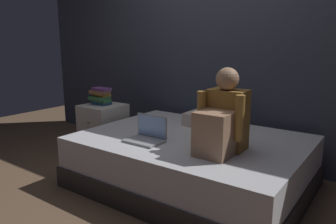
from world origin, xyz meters
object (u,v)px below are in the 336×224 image
object	(u,v)px
person_sitting	(222,120)
pillow	(214,120)
book_stack	(101,96)
nightstand	(104,130)
laptop	(147,135)
bed	(192,161)

from	to	relation	value
person_sitting	pillow	world-z (taller)	person_sitting
person_sitting	book_stack	bearing A→B (deg)	168.91
pillow	person_sitting	bearing A→B (deg)	-58.11
nightstand	pillow	xyz separation A→B (m)	(1.29, 0.32, 0.24)
nightstand	book_stack	world-z (taller)	book_stack
laptop	pillow	bearing A→B (deg)	73.06
bed	nightstand	world-z (taller)	nightstand
nightstand	person_sitting	xyz separation A→B (m)	(1.69, -0.33, 0.42)
laptop	nightstand	bearing A→B (deg)	156.08
laptop	book_stack	xyz separation A→B (m)	(-1.08, 0.47, 0.17)
bed	book_stack	world-z (taller)	book_stack
laptop	book_stack	size ratio (longest dim) A/B	1.39
nightstand	pillow	distance (m)	1.35
laptop	book_stack	world-z (taller)	book_stack
pillow	bed	bearing A→B (deg)	-88.60
nightstand	laptop	distance (m)	1.17
bed	person_sitting	xyz separation A→B (m)	(0.39, -0.20, 0.49)
person_sitting	book_stack	size ratio (longest dim) A/B	2.84
laptop	person_sitting	bearing A→B (deg)	11.76
bed	laptop	size ratio (longest dim) A/B	6.25
bed	pillow	bearing A→B (deg)	91.40
bed	book_stack	bearing A→B (deg)	174.13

